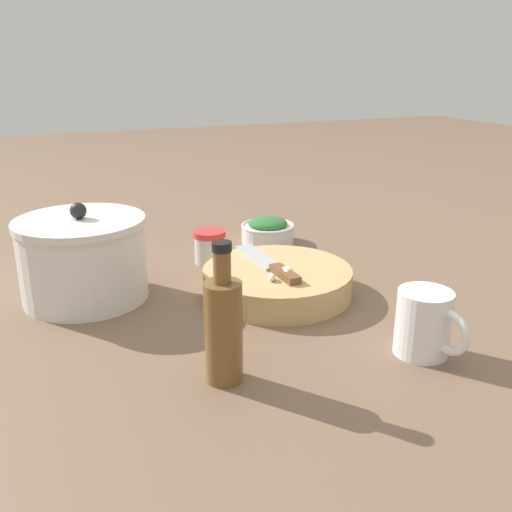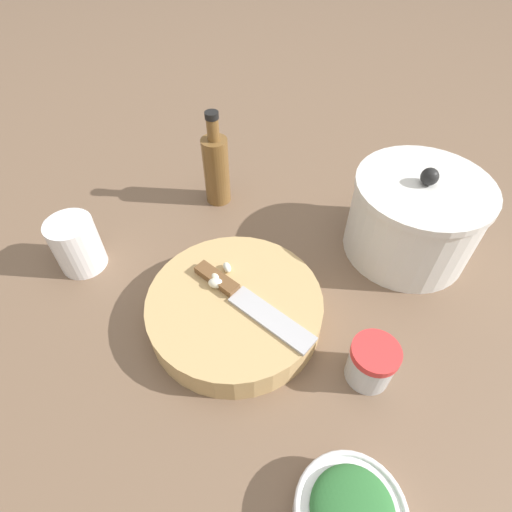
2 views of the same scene
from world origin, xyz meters
TOP-DOWN VIEW (x-y plane):
  - ground_plane at (0.00, 0.00)m, footprint 5.00×5.00m
  - cutting_board at (0.01, -0.10)m, footprint 0.27×0.27m
  - chef_knife at (0.02, -0.09)m, footprint 0.22×0.04m
  - garlic_cloves at (-0.04, -0.09)m, footprint 0.04×0.06m
  - herb_bowl at (0.29, -0.21)m, footprint 0.12×0.12m
  - spice_jar at (0.21, -0.04)m, footprint 0.07×0.07m
  - coffee_mug at (-0.27, -0.21)m, footprint 0.12×0.08m
  - oil_bottle at (-0.23, 0.08)m, footprint 0.05×0.05m
  - stock_pot at (0.12, 0.22)m, footprint 0.22×0.22m

SIDE VIEW (x-z plane):
  - ground_plane at x=0.00m, z-range 0.00..0.00m
  - cutting_board at x=0.01m, z-range 0.00..0.05m
  - herb_bowl at x=0.29m, z-range 0.00..0.06m
  - spice_jar at x=0.21m, z-range 0.00..0.07m
  - coffee_mug at x=-0.27m, z-range 0.00..0.10m
  - chef_knife at x=0.02m, z-range 0.05..0.06m
  - garlic_cloves at x=-0.04m, z-range 0.05..0.06m
  - stock_pot at x=0.12m, z-range -0.01..0.16m
  - oil_bottle at x=-0.23m, z-range -0.02..0.17m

